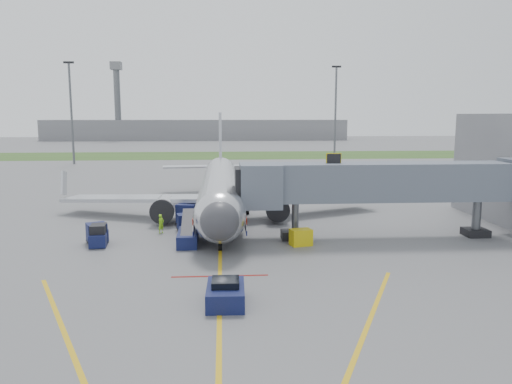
{
  "coord_description": "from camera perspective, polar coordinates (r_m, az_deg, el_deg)",
  "views": [
    {
      "loc": [
        0.22,
        -33.78,
        9.86
      ],
      "look_at": [
        3.14,
        9.26,
        3.2
      ],
      "focal_mm": 35.0,
      "sensor_mm": 36.0,
      "label": 1
    }
  ],
  "objects": [
    {
      "name": "baggage_cart_b",
      "position": [
        40.7,
        -17.74,
        -4.5
      ],
      "size": [
        1.94,
        1.94,
        1.58
      ],
      "color": "#0C1636",
      "rests_on": "ground"
    },
    {
      "name": "belt_loader",
      "position": [
        39.05,
        -7.8,
        -5.07
      ],
      "size": [
        1.59,
        4.71,
        2.29
      ],
      "color": "#0C1636",
      "rests_on": "ground"
    },
    {
      "name": "airliner",
      "position": [
        49.56,
        -4.09,
        0.38
      ],
      "size": [
        32.1,
        35.67,
        10.25
      ],
      "color": "silver",
      "rests_on": "ground"
    },
    {
      "name": "distant_terminal",
      "position": [
        204.12,
        -6.8,
        7.08
      ],
      "size": [
        120.0,
        14.0,
        8.0
      ],
      "primitive_type": "cube",
      "color": "slate",
      "rests_on": "ground"
    },
    {
      "name": "ramp_worker",
      "position": [
        42.85,
        -10.79,
        -3.58
      ],
      "size": [
        0.66,
        0.7,
        1.62
      ],
      "primitive_type": "imported",
      "rotation": [
        0.0,
        0.0,
        0.93
      ],
      "color": "#80D118",
      "rests_on": "ground"
    },
    {
      "name": "ground_power_cart",
      "position": [
        38.38,
        5.15,
        -5.19
      ],
      "size": [
        1.79,
        1.41,
        1.27
      ],
      "color": "gold",
      "rests_on": "ground"
    },
    {
      "name": "jet_bridge",
      "position": [
        41.14,
        14.05,
        0.98
      ],
      "size": [
        25.3,
        4.0,
        6.9
      ],
      "color": "slate",
      "rests_on": "ground"
    },
    {
      "name": "light_mast_right",
      "position": [
        111.57,
        9.07,
        9.14
      ],
      "size": [
        2.0,
        0.44,
        20.4
      ],
      "color": "#595B60",
      "rests_on": "ground"
    },
    {
      "name": "control_tower",
      "position": [
        202.94,
        -15.58,
        10.57
      ],
      "size": [
        4.0,
        4.0,
        30.0
      ],
      "color": "#595B60",
      "rests_on": "ground"
    },
    {
      "name": "grass_strip",
      "position": [
        124.17,
        -3.98,
        4.21
      ],
      "size": [
        300.0,
        25.0,
        0.01
      ],
      "primitive_type": "cube",
      "color": "#2D4C1E",
      "rests_on": "ground"
    },
    {
      "name": "light_mast_left",
      "position": [
        108.09,
        -20.36,
        8.73
      ],
      "size": [
        2.0,
        0.44,
        20.4
      ],
      "color": "#595B60",
      "rests_on": "ground"
    },
    {
      "name": "apron_markings",
      "position": [
        28.16,
        -4.17,
        -11.74
      ],
      "size": [
        21.52,
        50.0,
        0.01
      ],
      "color": "gold",
      "rests_on": "ground"
    },
    {
      "name": "baggage_cart_c",
      "position": [
        45.85,
        -7.84,
        -2.48
      ],
      "size": [
        2.13,
        2.13,
        1.92
      ],
      "color": "#0C1636",
      "rests_on": "ground"
    },
    {
      "name": "baggage_cart_a",
      "position": [
        43.29,
        -8.07,
        -3.45
      ],
      "size": [
        1.64,
        1.64,
        1.48
      ],
      "color": "#0C1636",
      "rests_on": "ground"
    },
    {
      "name": "ground",
      "position": [
        35.19,
        -4.12,
        -7.52
      ],
      "size": [
        400.0,
        400.0,
        0.0
      ],
      "primitive_type": "plane",
      "color": "#565659",
      "rests_on": "ground"
    },
    {
      "name": "baggage_tug",
      "position": [
        40.02,
        -17.53,
        -4.84
      ],
      "size": [
        1.46,
        2.46,
        1.64
      ],
      "color": "#0C1636",
      "rests_on": "ground"
    },
    {
      "name": "pushback_tug",
      "position": [
        26.88,
        -3.5,
        -11.48
      ],
      "size": [
        2.05,
        3.28,
        1.35
      ],
      "color": "#0C1636",
      "rests_on": "ground"
    }
  ]
}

